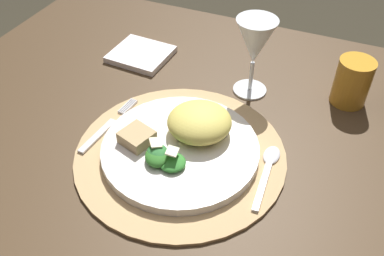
% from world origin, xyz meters
% --- Properties ---
extents(dining_table, '(1.22, 0.84, 0.72)m').
position_xyz_m(dining_table, '(0.00, 0.00, 0.59)').
color(dining_table, '#43301D').
rests_on(dining_table, ground).
extents(placemat, '(0.36, 0.36, 0.01)m').
position_xyz_m(placemat, '(-0.05, -0.08, 0.72)').
color(placemat, tan).
rests_on(placemat, dining_table).
extents(dinner_plate, '(0.26, 0.26, 0.02)m').
position_xyz_m(dinner_plate, '(-0.05, -0.08, 0.73)').
color(dinner_plate, silver).
rests_on(dinner_plate, placemat).
extents(pasta_serving, '(0.15, 0.14, 0.05)m').
position_xyz_m(pasta_serving, '(-0.04, -0.04, 0.77)').
color(pasta_serving, '#D5C458').
rests_on(pasta_serving, dinner_plate).
extents(salad_greens, '(0.08, 0.06, 0.03)m').
position_xyz_m(salad_greens, '(-0.07, -0.12, 0.75)').
color(salad_greens, '#307326').
rests_on(salad_greens, dinner_plate).
extents(bread_piece, '(0.06, 0.06, 0.02)m').
position_xyz_m(bread_piece, '(-0.12, -0.10, 0.75)').
color(bread_piece, tan).
rests_on(bread_piece, dinner_plate).
extents(fork, '(0.03, 0.16, 0.00)m').
position_xyz_m(fork, '(-0.20, -0.08, 0.73)').
color(fork, silver).
rests_on(fork, placemat).
extents(spoon, '(0.03, 0.14, 0.01)m').
position_xyz_m(spoon, '(0.09, -0.05, 0.73)').
color(spoon, silver).
rests_on(spoon, placemat).
extents(napkin, '(0.13, 0.12, 0.01)m').
position_xyz_m(napkin, '(-0.26, 0.16, 0.73)').
color(napkin, white).
rests_on(napkin, dining_table).
extents(wine_glass, '(0.08, 0.08, 0.16)m').
position_xyz_m(wine_glass, '(-0.00, 0.14, 0.83)').
color(wine_glass, silver).
rests_on(wine_glass, dining_table).
extents(amber_tumbler, '(0.07, 0.07, 0.09)m').
position_xyz_m(amber_tumbler, '(0.18, 0.18, 0.77)').
color(amber_tumbler, gold).
rests_on(amber_tumbler, dining_table).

